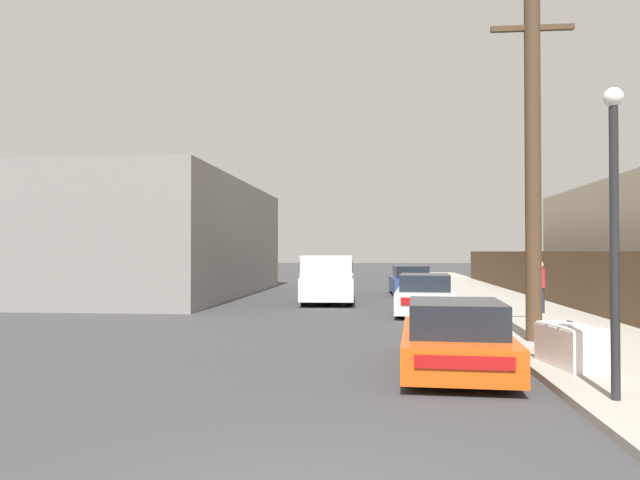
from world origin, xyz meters
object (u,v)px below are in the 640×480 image
at_px(car_parked_mid, 425,295).
at_px(street_lamp, 614,216).
at_px(parked_sports_car_red, 455,338).
at_px(utility_pole, 533,163).
at_px(pedestrian, 540,286).
at_px(car_parked_far, 410,281).
at_px(pickup_truck, 328,279).
at_px(discarded_fridge, 572,346).

xyz_separation_m(car_parked_mid, street_lamp, (1.65, -12.31, 1.94)).
xyz_separation_m(parked_sports_car_red, utility_pole, (2.06, 3.00, 3.49)).
bearing_deg(car_parked_mid, pedestrian, -1.60).
distance_m(car_parked_mid, street_lamp, 12.57).
xyz_separation_m(parked_sports_car_red, car_parked_mid, (0.15, 9.80, 0.06)).
height_order(car_parked_far, pedestrian, pedestrian).
bearing_deg(pedestrian, parked_sports_car_red, -111.79).
height_order(car_parked_mid, pedestrian, pedestrian).
height_order(parked_sports_car_red, pickup_truck, pickup_truck).
xyz_separation_m(car_parked_far, street_lamp, (1.72, -21.39, 1.90)).
bearing_deg(car_parked_mid, car_parked_far, 94.25).
height_order(parked_sports_car_red, car_parked_mid, car_parked_mid).
relative_size(parked_sports_car_red, pickup_truck, 0.78).
height_order(parked_sports_car_red, street_lamp, street_lamp).
xyz_separation_m(utility_pole, street_lamp, (-0.26, -5.52, -1.49)).
distance_m(car_parked_mid, pedestrian, 3.66).
distance_m(utility_pole, street_lamp, 5.72).
bearing_deg(parked_sports_car_red, car_parked_far, 92.85).
bearing_deg(pickup_truck, parked_sports_car_red, 101.01).
xyz_separation_m(car_parked_mid, pedestrian, (3.63, -0.34, 0.34)).
xyz_separation_m(street_lamp, pedestrian, (1.98, 11.97, -1.60)).
distance_m(utility_pole, pedestrian, 7.36).
distance_m(discarded_fridge, parked_sports_car_red, 1.98).
bearing_deg(utility_pole, discarded_fridge, -91.59).
height_order(parked_sports_car_red, utility_pole, utility_pole).
height_order(car_parked_mid, car_parked_far, car_parked_far).
relative_size(discarded_fridge, utility_pole, 0.21).
distance_m(pickup_truck, street_lamp, 17.33).
distance_m(discarded_fridge, car_parked_far, 19.01).
relative_size(parked_sports_car_red, car_parked_mid, 1.02).
distance_m(parked_sports_car_red, car_parked_far, 18.88).
bearing_deg(car_parked_far, discarded_fridge, -86.98).
distance_m(car_parked_far, pickup_truck, 6.07).
relative_size(car_parked_mid, street_lamp, 1.08).
relative_size(discarded_fridge, car_parked_far, 0.35).
distance_m(parked_sports_car_red, pickup_truck, 14.35).
xyz_separation_m(discarded_fridge, car_parked_mid, (-1.82, 9.84, 0.16)).
distance_m(parked_sports_car_red, car_parked_mid, 9.80).
relative_size(parked_sports_car_red, pedestrian, 2.77).
relative_size(car_parked_mid, utility_pole, 0.58).
bearing_deg(car_parked_far, pedestrian, -71.26).
distance_m(discarded_fridge, utility_pole, 4.70).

